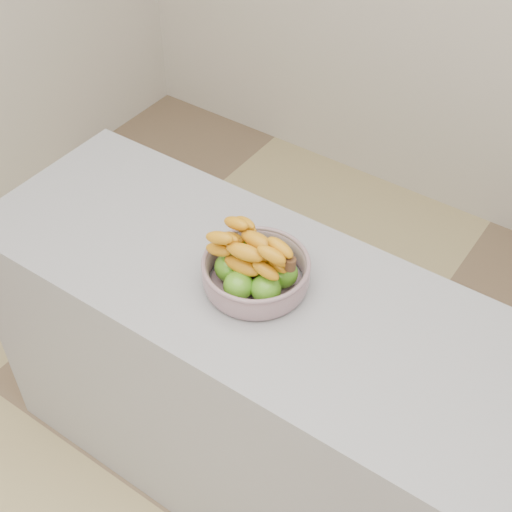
{
  "coord_description": "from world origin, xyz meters",
  "views": [
    {
      "loc": [
        0.55,
        -0.73,
        2.22
      ],
      "look_at": [
        -0.18,
        0.31,
        1.0
      ],
      "focal_mm": 50.0,
      "sensor_mm": 36.0,
      "label": 1
    }
  ],
  "objects": [
    {
      "name": "fruit_bowl",
      "position": [
        -0.18,
        0.31,
        0.96
      ],
      "size": [
        0.28,
        0.28,
        0.17
      ],
      "rotation": [
        0.0,
        0.0,
        -0.08
      ],
      "color": "#95A6B3",
      "rests_on": "counter"
    },
    {
      "name": "counter",
      "position": [
        0.0,
        0.31,
        0.45
      ],
      "size": [
        2.0,
        0.6,
        0.9
      ],
      "primitive_type": "cube",
      "color": "#9D9EA5",
      "rests_on": "ground"
    },
    {
      "name": "room_shell",
      "position": [
        0.0,
        0.0,
        1.71
      ],
      "size": [
        4.05,
        4.05,
        2.73
      ],
      "color": "beige",
      "rests_on": "ground"
    }
  ]
}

